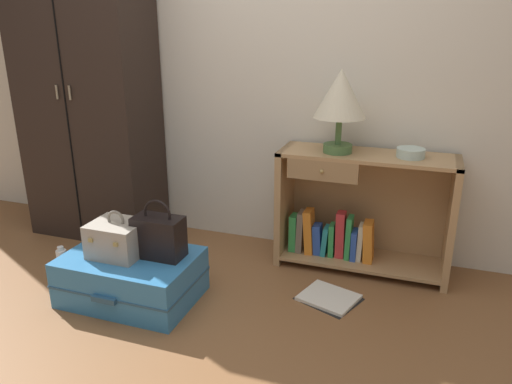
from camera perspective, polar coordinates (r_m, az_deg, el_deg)
ground_plane at (r=2.41m, az=-11.89°, el=-18.83°), size 9.00×9.00×0.00m
back_wall at (r=3.27m, az=0.50°, el=16.22°), size 6.40×0.10×2.60m
wardrobe at (r=3.59m, az=-19.15°, el=11.40°), size 0.90×0.47×2.09m
bookshelf at (r=3.08m, az=11.66°, el=-2.45°), size 1.04×0.36×0.74m
table_lamp at (r=2.88m, az=9.85°, el=10.93°), size 0.31×0.31×0.49m
bowl at (r=2.92m, az=17.63°, el=4.38°), size 0.16×0.16×0.05m
suitcase_large at (r=2.84m, az=-14.32°, el=-9.57°), size 0.73×0.52×0.26m
train_case at (r=2.77m, az=-15.87°, el=-5.24°), size 0.28×0.25×0.26m
handbag at (r=2.68m, az=-11.29°, el=-5.07°), size 0.27×0.15×0.33m
bottle at (r=3.16m, az=-21.65°, el=-7.90°), size 0.06×0.06×0.22m
open_book_on_floor at (r=2.83m, az=8.50°, el=-12.12°), size 0.39×0.36×0.02m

